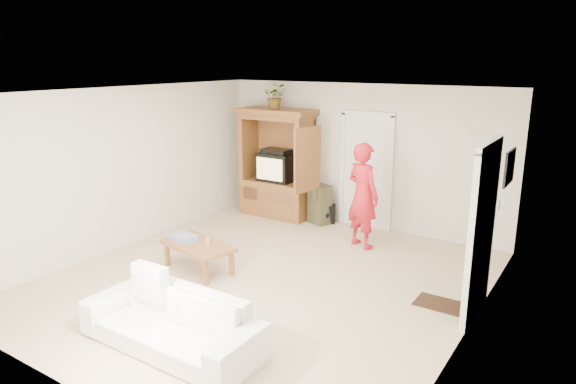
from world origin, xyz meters
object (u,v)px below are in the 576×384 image
object	(u,v)px
armoire	(278,170)
coffee_table	(198,247)
sofa	(171,322)
man	(363,196)

from	to	relation	value
armoire	coffee_table	bearing A→B (deg)	-79.04
armoire	sofa	distance (m)	4.98
armoire	sofa	world-z (taller)	armoire
man	coffee_table	size ratio (longest dim) A/B	1.44
armoire	sofa	size ratio (longest dim) A/B	1.01
man	coffee_table	world-z (taller)	man
man	coffee_table	distance (m)	2.76
man	sofa	xyz separation A→B (m)	(-0.38, -3.92, -0.57)
armoire	man	bearing A→B (deg)	-17.93
armoire	man	xyz separation A→B (m)	(2.14, -0.69, -0.04)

